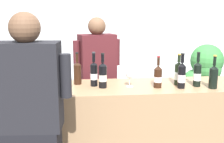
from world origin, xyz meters
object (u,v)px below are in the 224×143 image
Objects in this scene: wine_bottle_8 at (77,72)px; person_server at (98,87)px; wine_bottle_0 at (158,76)px; ice_bucket at (24,75)px; wine_bottle_2 at (182,75)px; wine_bottle_4 at (94,73)px; wine_bottle_6 at (178,73)px; potted_shrub at (199,83)px; wine_bottle_1 at (197,74)px; wine_bottle_5 at (55,80)px; wine_glass at (130,74)px; wine_bottle_7 at (213,76)px; wine_bottle_3 at (103,75)px; person_guest at (32,132)px.

wine_bottle_8 is 0.64m from person_server.
wine_bottle_0 reaches higher than ice_bucket.
wine_bottle_4 is at bearing 168.60° from wine_bottle_2.
wine_bottle_6 is 1.06m from person_server.
wine_bottle_4 is at bearing -147.10° from potted_shrub.
wine_bottle_5 is (-1.38, -0.08, -0.00)m from wine_bottle_1.
wine_glass is at bearing -11.82° from ice_bucket.
wine_bottle_2 is at bearing 1.41° from wine_bottle_5.
wine_glass is (-0.67, 0.05, 0.00)m from wine_bottle_1.
ice_bucket is (-1.85, 0.36, -0.02)m from wine_bottle_7.
wine_bottle_3 is 1.01× the size of wine_bottle_5.
wine_glass is at bearing -17.16° from wine_bottle_8.
wine_bottle_0 is 1.36m from ice_bucket.
wine_bottle_0 is at bearing -52.94° from person_server.
ice_bucket is 0.12× the size of person_guest.
wine_bottle_2 reaches higher than wine_bottle_0.
wine_glass is at bearing -11.41° from wine_bottle_4.
wine_bottle_0 is 0.54m from wine_bottle_3.
person_guest is (-0.58, -0.63, -0.28)m from wine_bottle_3.
wine_bottle_8 is at bearing -6.61° from ice_bucket.
wine_bottle_5 is (-0.45, -0.12, -0.01)m from wine_bottle_3.
wine_bottle_4 is at bearing 168.59° from wine_glass.
wine_glass is (0.51, -0.16, 0.00)m from wine_bottle_8.
wine_bottle_8 reaches higher than wine_bottle_7.
wine_bottle_3 is 1.07× the size of wine_bottle_6.
wine_bottle_0 is 1.28m from person_guest.
wine_bottle_1 is 0.27× the size of potted_shrub.
wine_bottle_6 reaches higher than wine_glass.
person_server is at bearing 66.82° from person_guest.
potted_shrub is at bearing 20.66° from ice_bucket.
wine_glass is at bearing 168.60° from wine_bottle_2.
wine_bottle_3 is (-0.93, 0.05, 0.00)m from wine_bottle_1.
person_guest reaches higher than wine_bottle_1.
wine_bottle_2 is at bearing -14.38° from wine_bottle_8.
wine_bottle_6 reaches higher than wine_bottle_0.
wine_bottle_6 is at bearing 84.91° from wine_bottle_2.
wine_bottle_8 is 1.99m from potted_shrub.
wine_bottle_5 is 1.04× the size of wine_bottle_7.
potted_shrub is at bearing 28.09° from wine_bottle_8.
wine_bottle_1 is 1.07× the size of wine_bottle_6.
wine_bottle_3 is 0.75m from person_server.
ice_bucket is at bearing 172.83° from wine_bottle_6.
wine_bottle_4 reaches higher than wine_bottle_5.
wine_bottle_3 is 0.27m from wine_glass.
person_guest is at bearing -132.74° from wine_bottle_3.
wine_bottle_2 is at bearing -121.34° from potted_shrub.
wine_bottle_6 is 0.98× the size of wine_bottle_7.
wine_bottle_2 is 1.88× the size of wine_glass.
wine_bottle_7 is 0.99× the size of wine_bottle_8.
wine_bottle_2 is 0.30m from wine_bottle_7.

